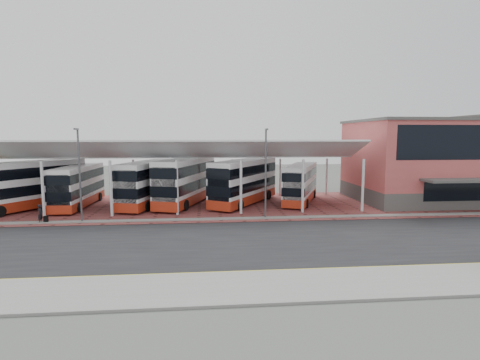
{
  "coord_description": "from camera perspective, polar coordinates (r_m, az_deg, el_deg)",
  "views": [
    {
      "loc": [
        -3.39,
        -26.45,
        7.43
      ],
      "look_at": [
        -0.13,
        8.09,
        3.33
      ],
      "focal_mm": 28.0,
      "sensor_mm": 36.0,
      "label": 1
    }
  ],
  "objects": [
    {
      "name": "bus_3",
      "position": [
        41.24,
        -8.17,
        -0.17
      ],
      "size": [
        6.41,
        12.27,
        4.95
      ],
      "rotation": [
        0.0,
        0.0,
        -0.32
      ],
      "color": "white",
      "rests_on": "forecourt"
    },
    {
      "name": "bus_1",
      "position": [
        42.74,
        -23.46,
        -0.89
      ],
      "size": [
        2.81,
        10.38,
        4.25
      ],
      "rotation": [
        0.0,
        0.0,
        -0.03
      ],
      "color": "white",
      "rests_on": "forecourt"
    },
    {
      "name": "terminal",
      "position": [
        48.32,
        27.76,
        2.67
      ],
      "size": [
        18.4,
        14.4,
        9.25
      ],
      "color": "#504E4C",
      "rests_on": "ground"
    },
    {
      "name": "ground",
      "position": [
        27.69,
        1.86,
        -8.84
      ],
      "size": [
        140.0,
        140.0,
        0.0
      ],
      "primitive_type": "plane",
      "color": "#494C46"
    },
    {
      "name": "lamp_west",
      "position": [
        34.54,
        -23.26,
        1.09
      ],
      "size": [
        0.16,
        0.9,
        8.07
      ],
      "color": "#4F5156",
      "rests_on": "ground"
    },
    {
      "name": "forecourt",
      "position": [
        40.5,
        2.35,
        -3.8
      ],
      "size": [
        72.0,
        16.0,
        0.06
      ],
      "primitive_type": "cube",
      "color": "brown",
      "rests_on": "ground"
    },
    {
      "name": "bus_0",
      "position": [
        43.3,
        -29.53,
        -0.73
      ],
      "size": [
        8.66,
        11.32,
        4.84
      ],
      "rotation": [
        0.0,
        0.0,
        -0.58
      ],
      "color": "white",
      "rests_on": "forecourt"
    },
    {
      "name": "pedestrian",
      "position": [
        36.14,
        -28.14,
        -4.55
      ],
      "size": [
        0.39,
        0.58,
        1.6
      ],
      "primitive_type": "imported",
      "rotation": [
        0.0,
        0.0,
        1.57
      ],
      "color": "black",
      "rests_on": "forecourt"
    },
    {
      "name": "bus_4",
      "position": [
        40.81,
        0.68,
        -0.29
      ],
      "size": [
        8.43,
        11.27,
        4.79
      ],
      "rotation": [
        0.0,
        0.0,
        -0.56
      ],
      "color": "white",
      "rests_on": "forecourt"
    },
    {
      "name": "yellow_line_far",
      "position": [
        21.37,
        4.19,
        -13.57
      ],
      "size": [
        120.0,
        0.12,
        0.01
      ],
      "primitive_type": "cube",
      "color": "gold",
      "rests_on": "road"
    },
    {
      "name": "north_kerb",
      "position": [
        33.65,
        0.52,
        -5.9
      ],
      "size": [
        120.0,
        0.8,
        0.14
      ],
      "primitive_type": "cube",
      "color": "slate",
      "rests_on": "ground"
    },
    {
      "name": "sidewalk",
      "position": [
        19.24,
        5.37,
        -15.79
      ],
      "size": [
        120.0,
        4.0,
        0.14
      ],
      "primitive_type": "cube",
      "color": "slate",
      "rests_on": "ground"
    },
    {
      "name": "bus_2",
      "position": [
        41.33,
        -13.58,
        -0.46
      ],
      "size": [
        5.61,
        11.67,
        4.69
      ],
      "rotation": [
        0.0,
        0.0,
        -0.27
      ],
      "color": "white",
      "rests_on": "forecourt"
    },
    {
      "name": "canopy",
      "position": [
        40.51,
        -9.11,
        4.34
      ],
      "size": [
        37.0,
        11.63,
        7.07
      ],
      "color": "silver",
      "rests_on": "ground"
    },
    {
      "name": "road",
      "position": [
        26.73,
        2.13,
        -9.39
      ],
      "size": [
        120.0,
        14.0,
        0.02
      ],
      "primitive_type": "cube",
      "color": "black",
      "rests_on": "ground"
    },
    {
      "name": "lamp_east",
      "position": [
        33.31,
        3.94,
        1.43
      ],
      "size": [
        0.16,
        0.9,
        8.07
      ],
      "color": "#4F5156",
      "rests_on": "ground"
    },
    {
      "name": "yellow_line_near",
      "position": [
        21.09,
        4.33,
        -13.85
      ],
      "size": [
        120.0,
        0.12,
        0.01
      ],
      "primitive_type": "cube",
      "color": "gold",
      "rests_on": "road"
    },
    {
      "name": "bus_5",
      "position": [
        42.31,
        9.23,
        -0.53
      ],
      "size": [
        6.15,
        10.27,
        4.19
      ],
      "rotation": [
        0.0,
        0.0,
        -0.4
      ],
      "color": "white",
      "rests_on": "forecourt"
    },
    {
      "name": "suitcase",
      "position": [
        36.1,
        -27.47,
        -5.35
      ],
      "size": [
        0.34,
        0.24,
        0.58
      ],
      "primitive_type": "cube",
      "color": "black",
      "rests_on": "forecourt"
    }
  ]
}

